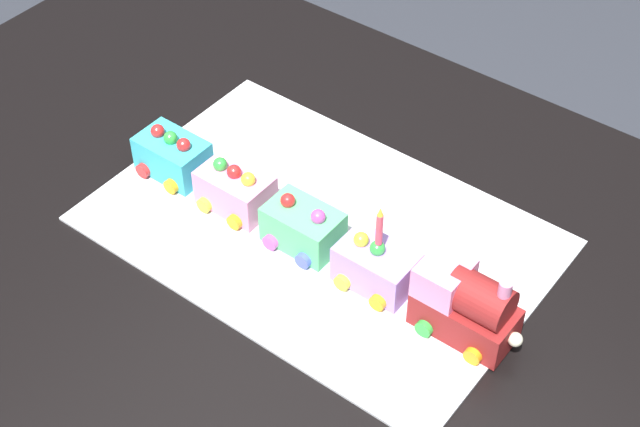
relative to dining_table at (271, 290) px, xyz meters
name	(u,v)px	position (x,y,z in m)	size (l,w,h in m)	color
dining_table	(271,290)	(0.00, 0.00, 0.00)	(1.40, 1.00, 0.74)	black
cake_board	(320,230)	(-0.05, -0.05, 0.11)	(0.60, 0.40, 0.00)	silver
cake_locomotive	(465,304)	(-0.29, -0.02, 0.16)	(0.14, 0.08, 0.12)	maroon
cake_car_caboose_lavender	(376,266)	(-0.16, -0.02, 0.14)	(0.10, 0.08, 0.07)	#AD84E0
cake_car_tanker_mint_green	(303,227)	(-0.05, -0.02, 0.14)	(0.10, 0.08, 0.07)	#59CC7A
cake_car_flatbed_bubblegum	(235,190)	(0.07, -0.02, 0.14)	(0.10, 0.08, 0.07)	pink
cake_car_gondola_turquoise	(173,156)	(0.19, -0.02, 0.14)	(0.10, 0.08, 0.07)	#38B7C6
birthday_candle	(380,226)	(-0.16, -0.02, 0.21)	(0.01, 0.01, 0.06)	#F24C59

